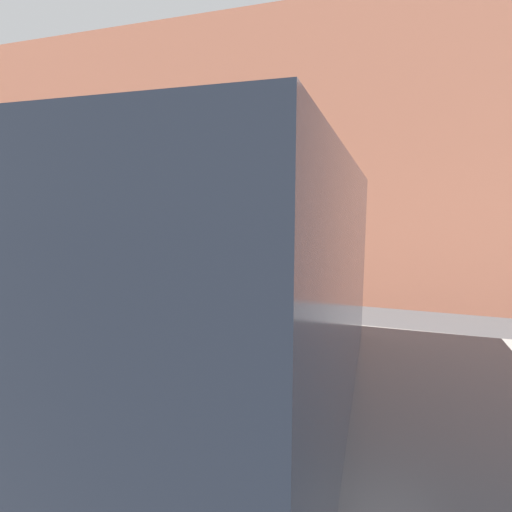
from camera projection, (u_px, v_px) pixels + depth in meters
sidewalk at (288, 367)px, 3.99m from camera, size 24.00×2.80×0.12m
building_facade at (333, 157)px, 6.40m from camera, size 24.00×0.30×4.76m
parking_meter at (256, 264)px, 2.86m from camera, size 0.21×0.13×1.60m
fire_hydrant at (25, 333)px, 3.73m from camera, size 0.24×0.24×0.73m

